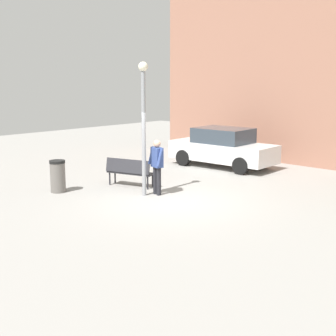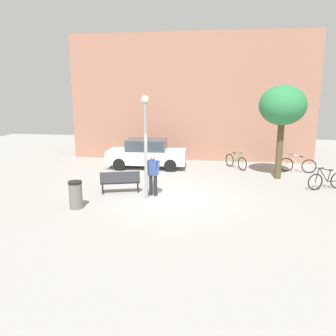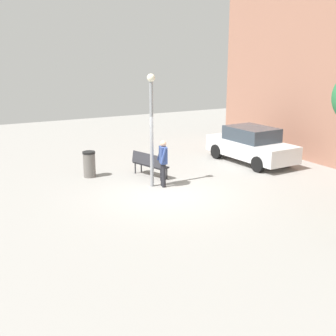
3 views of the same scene
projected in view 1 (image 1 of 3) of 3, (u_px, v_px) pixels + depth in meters
ground_plane at (171, 201)px, 13.55m from camera, size 36.00×36.00×0.00m
building_facade at (317, 73)px, 18.97m from camera, size 14.40×2.00×7.36m
lamppost at (144, 116)px, 13.75m from camera, size 0.28×0.28×3.95m
person_by_lamppost at (157, 163)px, 14.13m from camera, size 0.63×0.39×1.67m
park_bench at (129, 170)px, 15.24m from camera, size 1.67×0.91×0.92m
parked_car_white at (223, 148)px, 18.57m from camera, size 4.27×1.97×1.55m
trash_bin at (58, 176)px, 14.52m from camera, size 0.49×0.49×1.00m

